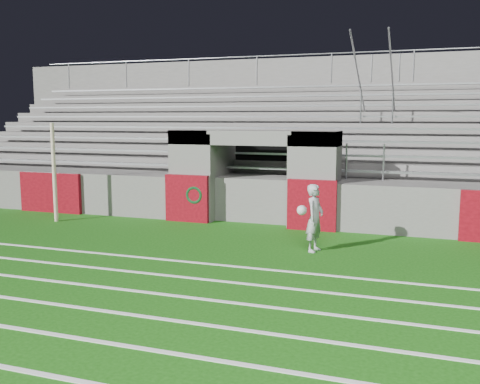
% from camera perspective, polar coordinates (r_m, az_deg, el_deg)
% --- Properties ---
extents(ground, '(90.00, 90.00, 0.00)m').
position_cam_1_polar(ground, '(12.05, -3.74, -6.26)').
color(ground, '#15500D').
rests_on(ground, ground).
extents(field_post, '(0.11, 0.11, 2.81)m').
position_cam_1_polar(field_post, '(16.07, -19.21, 1.97)').
color(field_post, beige).
rests_on(field_post, ground).
extents(field_markings, '(28.00, 8.09, 0.01)m').
position_cam_1_polar(field_markings, '(7.92, -18.46, -14.33)').
color(field_markings, white).
rests_on(field_markings, ground).
extents(stadium_structure, '(26.00, 8.48, 5.42)m').
position_cam_1_polar(stadium_structure, '(19.33, 5.49, 3.56)').
color(stadium_structure, '#5A5855').
rests_on(stadium_structure, ground).
extents(goalkeeper_with_ball, '(0.58, 0.67, 1.51)m').
position_cam_1_polar(goalkeeper_with_ball, '(11.94, 7.94, -2.73)').
color(goalkeeper_with_ball, '#A4A8AD').
rests_on(goalkeeper_with_ball, ground).
extents(hose_coil, '(0.52, 0.15, 0.56)m').
position_cam_1_polar(hose_coil, '(15.15, -4.86, -0.39)').
color(hose_coil, '#0C3F1A').
rests_on(hose_coil, ground).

